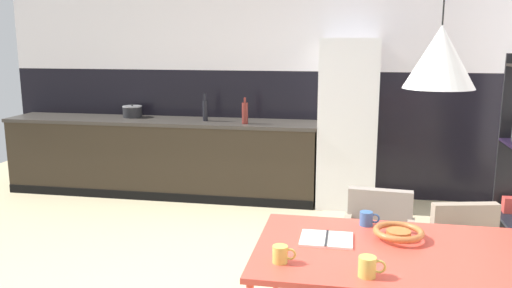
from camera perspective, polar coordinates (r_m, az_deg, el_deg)
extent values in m
cube|color=black|center=(6.31, 1.54, 1.34)|extent=(6.54, 0.12, 1.48)
cube|color=white|center=(6.23, 1.61, 14.86)|extent=(6.54, 0.12, 1.48)
cube|color=#2E261B|center=(6.35, -10.33, -1.58)|extent=(3.71, 0.60, 0.87)
cube|color=#38332E|center=(6.27, -10.48, 2.49)|extent=(3.74, 0.63, 0.04)
cube|color=black|center=(6.17, -11.20, -5.69)|extent=(3.71, 0.01, 0.10)
cube|color=silver|center=(5.85, 10.00, 2.26)|extent=(0.63, 0.60, 1.86)
cube|color=#DD4536|center=(2.90, 18.35, -11.55)|extent=(1.80, 0.93, 0.03)
cylinder|color=#E34435|center=(3.44, 2.17, -14.08)|extent=(0.04, 0.04, 0.72)
cube|color=gray|center=(3.78, 13.16, -11.00)|extent=(0.52, 0.50, 0.06)
cube|color=gray|center=(3.90, 13.42, -7.23)|extent=(0.46, 0.12, 0.33)
cube|color=gray|center=(3.75, 16.63, -9.76)|extent=(0.09, 0.42, 0.14)
cube|color=gray|center=(3.76, 9.83, -9.37)|extent=(0.09, 0.42, 0.14)
cylinder|color=black|center=(3.71, 9.66, -15.09)|extent=(0.02, 0.02, 0.39)
cylinder|color=black|center=(4.04, 16.04, -13.08)|extent=(0.02, 0.02, 0.39)
cylinder|color=black|center=(4.05, 10.24, -12.74)|extent=(0.02, 0.02, 0.39)
cube|color=gray|center=(3.81, 22.90, -11.88)|extent=(0.57, 0.55, 0.06)
cube|color=gray|center=(3.91, 21.88, -8.26)|extent=(0.46, 0.18, 0.31)
cube|color=gray|center=(3.87, 26.02, -10.19)|extent=(0.14, 0.41, 0.14)
cube|color=gray|center=(3.68, 19.86, -10.75)|extent=(0.14, 0.41, 0.14)
cylinder|color=black|center=(4.13, 24.13, -13.32)|extent=(0.02, 0.02, 0.36)
cylinder|color=black|center=(3.97, 18.79, -13.90)|extent=(0.02, 0.02, 0.36)
cylinder|color=#B2662D|center=(3.02, 15.35, -9.58)|extent=(0.13, 0.13, 0.05)
torus|color=#AB6130|center=(3.02, 15.37, -9.27)|extent=(0.28, 0.28, 0.04)
cube|color=white|center=(2.94, 6.32, -10.24)|extent=(0.14, 0.23, 0.01)
cube|color=white|center=(2.93, 9.15, -10.36)|extent=(0.14, 0.23, 0.01)
cube|color=#262628|center=(2.93, 7.74, -10.15)|extent=(0.01, 0.24, 0.00)
cylinder|color=gold|center=(2.53, 12.10, -13.03)|extent=(0.08, 0.08, 0.10)
torus|color=gold|center=(2.53, 13.35, -12.96)|extent=(0.07, 0.01, 0.07)
cylinder|color=gold|center=(2.63, 2.65, -11.99)|extent=(0.08, 0.08, 0.09)
torus|color=gold|center=(2.62, 3.76, -11.97)|extent=(0.06, 0.01, 0.06)
cylinder|color=#335B93|center=(3.18, 11.99, -8.01)|extent=(0.08, 0.08, 0.08)
torus|color=#335B93|center=(3.18, 12.91, -7.97)|extent=(0.06, 0.01, 0.06)
cylinder|color=black|center=(6.50, -13.40, 3.43)|extent=(0.23, 0.23, 0.13)
cylinder|color=gray|center=(6.50, -13.43, 4.04)|extent=(0.24, 0.24, 0.01)
sphere|color=black|center=(6.49, -13.44, 4.19)|extent=(0.02, 0.02, 0.02)
cylinder|color=maroon|center=(5.83, -1.22, 3.40)|extent=(0.07, 0.07, 0.24)
cylinder|color=maroon|center=(5.81, -1.23, 4.85)|extent=(0.03, 0.03, 0.06)
cylinder|color=black|center=(6.06, -5.60, 3.66)|extent=(0.06, 0.06, 0.24)
cylinder|color=black|center=(6.04, -5.63, 5.16)|extent=(0.03, 0.03, 0.08)
cone|color=silver|center=(2.73, 19.55, 8.97)|extent=(0.35, 0.35, 0.31)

